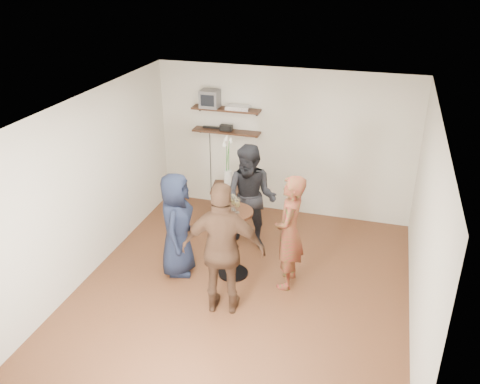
# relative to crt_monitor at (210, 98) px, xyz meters

# --- Properties ---
(room) EXTENTS (4.58, 5.08, 2.68)m
(room) POSITION_rel_crt_monitor_xyz_m (1.28, -2.38, -0.72)
(room) COLOR #452516
(room) RESTS_ON ground
(shelf_upper) EXTENTS (1.20, 0.25, 0.04)m
(shelf_upper) POSITION_rel_crt_monitor_xyz_m (0.28, 0.00, -0.17)
(shelf_upper) COLOR black
(shelf_upper) RESTS_ON room
(shelf_lower) EXTENTS (1.20, 0.25, 0.04)m
(shelf_lower) POSITION_rel_crt_monitor_xyz_m (0.28, 0.00, -0.57)
(shelf_lower) COLOR black
(shelf_lower) RESTS_ON room
(crt_monitor) EXTENTS (0.32, 0.30, 0.30)m
(crt_monitor) POSITION_rel_crt_monitor_xyz_m (0.00, 0.00, 0.00)
(crt_monitor) COLOR #59595B
(crt_monitor) RESTS_ON shelf_upper
(dvd_deck) EXTENTS (0.40, 0.24, 0.06)m
(dvd_deck) POSITION_rel_crt_monitor_xyz_m (0.50, 0.00, -0.12)
(dvd_deck) COLOR silver
(dvd_deck) RESTS_ON shelf_upper
(radio) EXTENTS (0.22, 0.10, 0.10)m
(radio) POSITION_rel_crt_monitor_xyz_m (0.28, 0.00, -0.50)
(radio) COLOR black
(radio) RESTS_ON shelf_lower
(power_strip) EXTENTS (0.30, 0.05, 0.03)m
(power_strip) POSITION_rel_crt_monitor_xyz_m (-0.02, 0.05, -0.54)
(power_strip) COLOR black
(power_strip) RESTS_ON shelf_lower
(side_table) EXTENTS (0.62, 0.62, 0.65)m
(side_table) POSITION_rel_crt_monitor_xyz_m (0.47, -0.53, -1.48)
(side_table) COLOR black
(side_table) RESTS_ON room
(vase_lilies) EXTENTS (0.19, 0.20, 0.97)m
(vase_lilies) POSITION_rel_crt_monitor_xyz_m (0.47, -0.53, -1.06)
(vase_lilies) COLOR silver
(vase_lilies) RESTS_ON side_table
(drinks_table) EXTENTS (0.57, 0.57, 1.04)m
(drinks_table) POSITION_rel_crt_monitor_xyz_m (1.05, -2.10, -1.35)
(drinks_table) COLOR black
(drinks_table) RESTS_ON room
(wine_glass_fl) EXTENTS (0.06, 0.06, 0.19)m
(wine_glass_fl) POSITION_rel_crt_monitor_xyz_m (0.98, -2.12, -0.85)
(wine_glass_fl) COLOR silver
(wine_glass_fl) RESTS_ON drinks_table
(wine_glass_fr) EXTENTS (0.07, 0.07, 0.21)m
(wine_glass_fr) POSITION_rel_crt_monitor_xyz_m (1.12, -2.13, -0.83)
(wine_glass_fr) COLOR silver
(wine_glass_fr) RESTS_ON drinks_table
(wine_glass_bl) EXTENTS (0.07, 0.07, 0.21)m
(wine_glass_bl) POSITION_rel_crt_monitor_xyz_m (1.03, -2.03, -0.83)
(wine_glass_bl) COLOR silver
(wine_glass_bl) RESTS_ON drinks_table
(wine_glass_br) EXTENTS (0.07, 0.07, 0.21)m
(wine_glass_br) POSITION_rel_crt_monitor_xyz_m (1.06, -2.08, -0.83)
(wine_glass_br) COLOR silver
(wine_glass_br) RESTS_ON drinks_table
(person_plaid) EXTENTS (0.40, 0.61, 1.67)m
(person_plaid) POSITION_rel_crt_monitor_xyz_m (1.85, -2.11, -1.18)
(person_plaid) COLOR #AE1325
(person_plaid) RESTS_ON room
(person_dark) EXTENTS (0.87, 0.69, 1.72)m
(person_dark) POSITION_rel_crt_monitor_xyz_m (1.09, -1.30, -1.16)
(person_dark) COLOR black
(person_dark) RESTS_ON room
(person_navy) EXTENTS (0.62, 0.84, 1.56)m
(person_navy) POSITION_rel_crt_monitor_xyz_m (0.25, -2.24, -1.24)
(person_navy) COLOR black
(person_navy) RESTS_ON room
(person_brown) EXTENTS (1.12, 0.60, 1.81)m
(person_brown) POSITION_rel_crt_monitor_xyz_m (1.17, -2.90, -1.11)
(person_brown) COLOR #432B1C
(person_brown) RESTS_ON room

